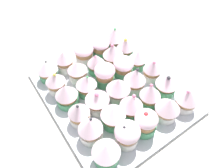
# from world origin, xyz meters

# --- Properties ---
(ground_plane) EXTENTS (1.80, 1.80, 0.03)m
(ground_plane) POSITION_xyz_m (0.00, 0.00, -0.01)
(ground_plane) COLOR beige
(baking_tray) EXTENTS (0.43, 0.36, 0.01)m
(baking_tray) POSITION_xyz_m (0.00, 0.00, 0.01)
(baking_tray) COLOR silver
(baking_tray) RESTS_ON ground_plane
(cupcake_0) EXTENTS (0.06, 0.06, 0.07)m
(cupcake_0) POSITION_xyz_m (-0.15, -0.13, 0.05)
(cupcake_0) COLOR #4C9E6B
(cupcake_0) RESTS_ON baking_tray
(cupcake_1) EXTENTS (0.06, 0.06, 0.08)m
(cupcake_1) POSITION_xyz_m (-0.09, -0.13, 0.05)
(cupcake_1) COLOR white
(cupcake_1) RESTS_ON baking_tray
(cupcake_2) EXTENTS (0.06, 0.06, 0.07)m
(cupcake_2) POSITION_xyz_m (-0.03, -0.13, 0.05)
(cupcake_2) COLOR #4C9E6B
(cupcake_2) RESTS_ON baking_tray
(cupcake_3) EXTENTS (0.06, 0.06, 0.08)m
(cupcake_3) POSITION_xyz_m (0.04, -0.13, 0.05)
(cupcake_3) COLOR white
(cupcake_3) RESTS_ON baking_tray
(cupcake_4) EXTENTS (0.06, 0.06, 0.08)m
(cupcake_4) POSITION_xyz_m (0.09, -0.13, 0.05)
(cupcake_4) COLOR white
(cupcake_4) RESTS_ON baking_tray
(cupcake_5) EXTENTS (0.06, 0.06, 0.07)m
(cupcake_5) POSITION_xyz_m (0.16, -0.13, 0.05)
(cupcake_5) COLOR #4C9E6B
(cupcake_5) RESTS_ON baking_tray
(cupcake_6) EXTENTS (0.05, 0.05, 0.07)m
(cupcake_6) POSITION_xyz_m (-0.16, -0.07, 0.05)
(cupcake_6) COLOR white
(cupcake_6) RESTS_ON baking_tray
(cupcake_7) EXTENTS (0.06, 0.06, 0.07)m
(cupcake_7) POSITION_xyz_m (-0.10, -0.06, 0.05)
(cupcake_7) COLOR white
(cupcake_7) RESTS_ON baking_tray
(cupcake_8) EXTENTS (0.06, 0.06, 0.07)m
(cupcake_8) POSITION_xyz_m (-0.03, -0.06, 0.05)
(cupcake_8) COLOR #4C9E6B
(cupcake_8) RESTS_ON baking_tray
(cupcake_9) EXTENTS (0.07, 0.07, 0.07)m
(cupcake_9) POSITION_xyz_m (0.03, -0.07, 0.05)
(cupcake_9) COLOR white
(cupcake_9) RESTS_ON baking_tray
(cupcake_10) EXTENTS (0.06, 0.06, 0.07)m
(cupcake_10) POSITION_xyz_m (0.09, -0.06, 0.05)
(cupcake_10) COLOR #4C9E6B
(cupcake_10) RESTS_ON baking_tray
(cupcake_11) EXTENTS (0.06, 0.06, 0.07)m
(cupcake_11) POSITION_xyz_m (0.15, -0.06, 0.05)
(cupcake_11) COLOR white
(cupcake_11) RESTS_ON baking_tray
(cupcake_12) EXTENTS (0.06, 0.06, 0.06)m
(cupcake_12) POSITION_xyz_m (-0.16, 0.00, 0.05)
(cupcake_12) COLOR white
(cupcake_12) RESTS_ON baking_tray
(cupcake_13) EXTENTS (0.06, 0.06, 0.07)m
(cupcake_13) POSITION_xyz_m (-0.09, 0.01, 0.05)
(cupcake_13) COLOR #4C9E6B
(cupcake_13) RESTS_ON baking_tray
(cupcake_14) EXTENTS (0.06, 0.06, 0.07)m
(cupcake_14) POSITION_xyz_m (-0.04, 0.00, 0.05)
(cupcake_14) COLOR #4C9E6B
(cupcake_14) RESTS_ON baking_tray
(cupcake_15) EXTENTS (0.07, 0.07, 0.08)m
(cupcake_15) POSITION_xyz_m (0.03, 0.00, 0.05)
(cupcake_15) COLOR white
(cupcake_15) RESTS_ON baking_tray
(cupcake_16) EXTENTS (0.06, 0.06, 0.08)m
(cupcake_16) POSITION_xyz_m (0.10, -0.01, 0.05)
(cupcake_16) COLOR #4C9E6B
(cupcake_16) RESTS_ON baking_tray
(cupcake_17) EXTENTS (0.06, 0.06, 0.07)m
(cupcake_17) POSITION_xyz_m (0.15, -0.01, 0.05)
(cupcake_17) COLOR #4C9E6B
(cupcake_17) RESTS_ON baking_tray
(cupcake_18) EXTENTS (0.06, 0.06, 0.07)m
(cupcake_18) POSITION_xyz_m (-0.16, 0.06, 0.04)
(cupcake_18) COLOR #4C9E6B
(cupcake_18) RESTS_ON baking_tray
(cupcake_19) EXTENTS (0.07, 0.07, 0.08)m
(cupcake_19) POSITION_xyz_m (-0.09, 0.07, 0.05)
(cupcake_19) COLOR #4C9E6B
(cupcake_19) RESTS_ON baking_tray
(cupcake_20) EXTENTS (0.06, 0.06, 0.07)m
(cupcake_20) POSITION_xyz_m (-0.03, 0.07, 0.05)
(cupcake_20) COLOR #4C9E6B
(cupcake_20) RESTS_ON baking_tray
(cupcake_21) EXTENTS (0.06, 0.06, 0.08)m
(cupcake_21) POSITION_xyz_m (0.03, 0.06, 0.05)
(cupcake_21) COLOR white
(cupcake_21) RESTS_ON baking_tray
(cupcake_22) EXTENTS (0.06, 0.06, 0.08)m
(cupcake_22) POSITION_xyz_m (0.10, 0.06, 0.05)
(cupcake_22) COLOR #4C9E6B
(cupcake_22) RESTS_ON baking_tray
(cupcake_23) EXTENTS (0.06, 0.06, 0.07)m
(cupcake_23) POSITION_xyz_m (0.15, 0.07, 0.05)
(cupcake_23) COLOR white
(cupcake_23) RESTS_ON baking_tray
(cupcake_24) EXTENTS (0.06, 0.06, 0.08)m
(cupcake_24) POSITION_xyz_m (-0.16, 0.12, 0.05)
(cupcake_24) COLOR #4C9E6B
(cupcake_24) RESTS_ON baking_tray
(cupcake_25) EXTENTS (0.06, 0.06, 0.08)m
(cupcake_25) POSITION_xyz_m (-0.10, 0.13, 0.05)
(cupcake_25) COLOR #4C9E6B
(cupcake_25) RESTS_ON baking_tray
(cupcake_26) EXTENTS (0.06, 0.06, 0.07)m
(cupcake_26) POSITION_xyz_m (-0.04, 0.12, 0.05)
(cupcake_26) COLOR #4C9E6B
(cupcake_26) RESTS_ON baking_tray
(cupcake_27) EXTENTS (0.05, 0.05, 0.08)m
(cupcake_27) POSITION_xyz_m (0.03, 0.13, 0.05)
(cupcake_27) COLOR white
(cupcake_27) RESTS_ON baking_tray
(cupcake_28) EXTENTS (0.06, 0.06, 0.07)m
(cupcake_28) POSITION_xyz_m (0.09, 0.13, 0.05)
(cupcake_28) COLOR #4C9E6B
(cupcake_28) RESTS_ON baking_tray
(cupcake_29) EXTENTS (0.06, 0.06, 0.07)m
(cupcake_29) POSITION_xyz_m (0.16, 0.13, 0.05)
(cupcake_29) COLOR white
(cupcake_29) RESTS_ON baking_tray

